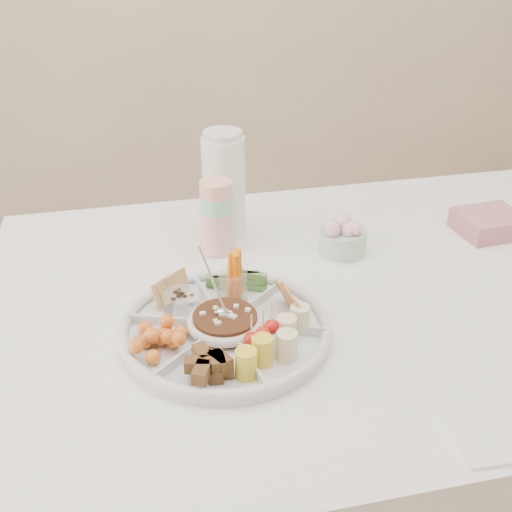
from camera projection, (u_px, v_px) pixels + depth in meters
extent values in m
cube|color=white|center=(350.00, 423.00, 1.51)|extent=(1.52, 1.02, 0.76)
cylinder|color=silver|center=(225.00, 326.00, 1.16)|extent=(0.49, 0.49, 0.04)
cylinder|color=#3E160D|center=(225.00, 322.00, 1.16)|extent=(0.15, 0.15, 0.04)
cylinder|color=silver|center=(217.00, 207.00, 1.40)|extent=(0.09, 0.09, 0.21)
cylinder|color=white|center=(224.00, 183.00, 1.47)|extent=(0.12, 0.12, 0.26)
cylinder|color=#95B2A5|center=(343.00, 236.00, 1.43)|extent=(0.13, 0.13, 0.08)
cube|color=#BD727D|center=(489.00, 223.00, 1.52)|extent=(0.16, 0.14, 0.05)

